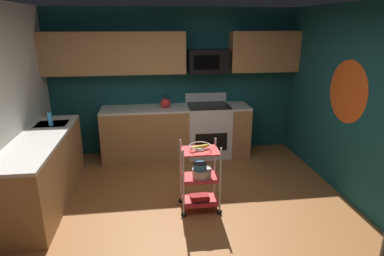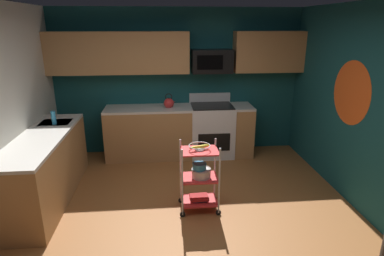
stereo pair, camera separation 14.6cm
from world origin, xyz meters
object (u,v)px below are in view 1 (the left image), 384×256
rolling_cart (200,178)px  mixing_bowl_small (200,166)px  microwave (208,61)px  fruit_bowl (200,147)px  dish_soap_bottle (50,119)px  book_stack (200,198)px  mixing_bowl_large (202,173)px  kettle (165,103)px  oven_range (208,129)px

rolling_cart → mixing_bowl_small: size_ratio=5.03×
microwave → fruit_bowl: (-0.44, -1.95, -0.82)m
rolling_cart → dish_soap_bottle: dish_soap_bottle is taller
rolling_cart → book_stack: rolling_cart is taller
microwave → mixing_bowl_large: microwave is taller
book_stack → kettle: 2.05m
book_stack → kettle: (-0.33, 1.84, 0.84)m
fruit_bowl → book_stack: 0.72m
rolling_cart → dish_soap_bottle: size_ratio=4.57×
oven_range → book_stack: 1.92m
oven_range → microwave: microwave is taller
mixing_bowl_small → oven_range: bearing=76.8°
rolling_cart → kettle: (-0.33, 1.84, 0.55)m
rolling_cart → microwave: bearing=77.4°
book_stack → kettle: bearing=100.1°
rolling_cart → fruit_bowl: rolling_cart is taller
dish_soap_bottle → book_stack: bearing=-25.9°
rolling_cart → fruit_bowl: (0.00, 0.00, 0.43)m
fruit_bowl → mixing_bowl_small: size_ratio=1.49×
fruit_bowl → oven_range: bearing=76.7°
microwave → mixing_bowl_small: (-0.44, -1.96, -1.08)m
kettle → mixing_bowl_small: bearing=-79.9°
oven_range → mixing_bowl_small: size_ratio=6.04×
oven_range → mixing_bowl_small: bearing=-103.2°
oven_range → fruit_bowl: (-0.44, -1.85, 0.40)m
microwave → rolling_cart: bearing=-102.6°
fruit_bowl → dish_soap_bottle: 2.26m
book_stack → mixing_bowl_large: bearing=0.0°
oven_range → book_stack: size_ratio=4.49×
mixing_bowl_small → book_stack: mixing_bowl_small is taller
oven_range → mixing_bowl_small: oven_range is taller
microwave → mixing_bowl_large: size_ratio=2.78×
microwave → mixing_bowl_small: size_ratio=3.85×
rolling_cart → kettle: bearing=100.1°
rolling_cart → kettle: kettle is taller
oven_range → kettle: bearing=-179.7°
rolling_cart → mixing_bowl_large: 0.07m
fruit_bowl → book_stack: bearing=0.0°
mixing_bowl_large → kettle: (-0.35, 1.84, 0.48)m
oven_range → mixing_bowl_large: size_ratio=4.37×
mixing_bowl_large → fruit_bowl: bearing=180.0°
fruit_bowl → rolling_cart: bearing=180.0°
fruit_bowl → kettle: kettle is taller
microwave → rolling_cart: microwave is taller
mixing_bowl_small → rolling_cart: bearing=89.6°
oven_range → rolling_cart: bearing=-103.3°
oven_range → dish_soap_bottle: 2.66m
mixing_bowl_small → kettle: (-0.33, 1.85, 0.38)m
microwave → dish_soap_bottle: microwave is taller
microwave → mixing_bowl_large: 2.32m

